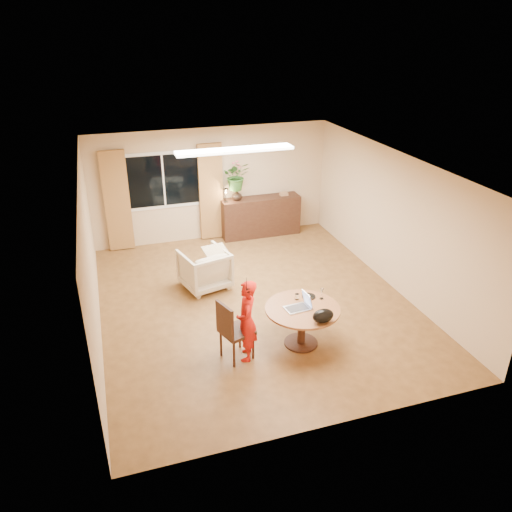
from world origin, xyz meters
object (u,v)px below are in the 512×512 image
Objects in this scene: dining_table at (302,316)px; sideboard at (261,216)px; child at (247,321)px; dining_chair at (237,330)px; armchair at (205,269)px.

sideboard reaches higher than dining_table.
sideboard is at bearing 176.00° from child.
dining_table is 0.63× the size of sideboard.
dining_chair is 2.35m from armchair.
child is 4.86m from sideboard.
child reaches higher than sideboard.
child is (0.15, -0.05, 0.16)m from dining_chair.
sideboard is (1.85, 2.15, 0.08)m from armchair.
dining_chair is 1.18× the size of armchair.
sideboard is (1.86, 4.50, -0.03)m from dining_chair.
dining_table is at bearing 100.11° from armchair.
armchair is at bearing -130.64° from sideboard.
dining_table is 0.90× the size of child.
child is at bearing 78.65° from armchair.
dining_chair is 0.53× the size of sideboard.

